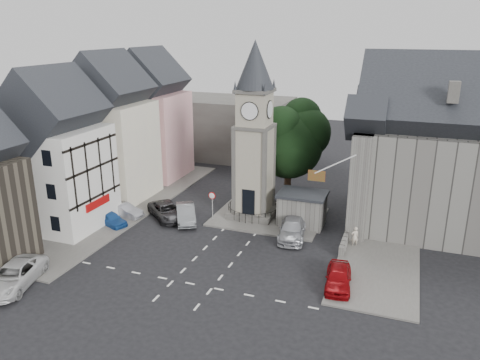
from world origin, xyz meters
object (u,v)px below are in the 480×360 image
at_px(stone_shelter, 302,209).
at_px(car_west_blue, 111,219).
at_px(car_east_red, 338,277).
at_px(pedestrian, 355,237).
at_px(clock_tower, 254,133).

distance_m(stone_shelter, car_west_blue, 17.45).
bearing_deg(car_east_red, car_west_blue, 163.84).
height_order(car_east_red, pedestrian, pedestrian).
bearing_deg(stone_shelter, car_east_red, -63.73).
xyz_separation_m(car_west_blue, pedestrian, (21.42, 3.14, 0.25)).
bearing_deg(clock_tower, car_east_red, -46.91).
bearing_deg(car_east_red, stone_shelter, 109.98).
height_order(clock_tower, stone_shelter, clock_tower).
bearing_deg(car_west_blue, stone_shelter, -47.67).
height_order(car_west_blue, pedestrian, pedestrian).
height_order(clock_tower, car_east_red, clock_tower).
relative_size(clock_tower, car_east_red, 3.76).
distance_m(stone_shelter, pedestrian, 5.98).
relative_size(clock_tower, pedestrian, 9.28).
xyz_separation_m(stone_shelter, pedestrian, (5.12, -3.01, -0.67)).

